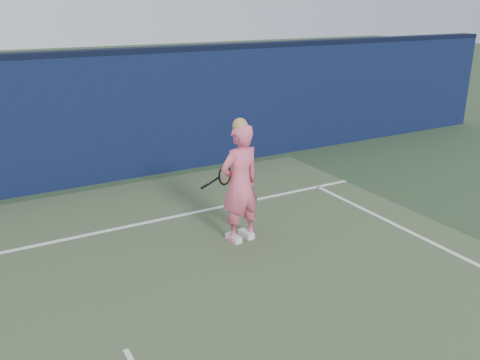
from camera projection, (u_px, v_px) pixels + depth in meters
backstop_wall at (31, 127)px, 9.43m from camera, size 24.00×0.40×2.50m
wall_cap at (21, 56)px, 9.00m from camera, size 24.00×0.42×0.10m
player at (240, 183)px, 7.50m from camera, size 0.71×0.52×1.90m
racket at (223, 176)px, 7.85m from camera, size 0.60×0.20×0.33m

